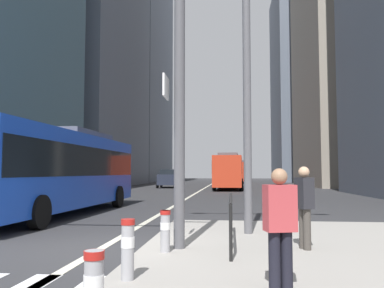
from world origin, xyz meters
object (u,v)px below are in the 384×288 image
(traffic_signal_gantry, at_px, (65,53))
(bollard_left, at_px, (128,246))
(car_receding_near, at_px, (234,177))
(city_bus_red_receding, at_px, (229,170))
(city_bus_blue_oncoming, at_px, (59,167))
(pedestrian_walking, at_px, (280,224))
(street_lamp_post, at_px, (246,29))
(city_bus_red_distant, at_px, (238,171))
(car_oncoming_mid, at_px, (168,178))
(bollard_right, at_px, (165,229))
(pedestrian_far, at_px, (304,203))
(bollard_front, at_px, (94,287))

(traffic_signal_gantry, height_order, bollard_left, traffic_signal_gantry)
(car_receding_near, bearing_deg, traffic_signal_gantry, -94.82)
(city_bus_red_receding, bearing_deg, city_bus_blue_oncoming, -104.63)
(bollard_left, bearing_deg, pedestrian_walking, -10.72)
(street_lamp_post, xyz_separation_m, pedestrian_walking, (0.21, -4.87, -4.28))
(traffic_signal_gantry, xyz_separation_m, street_lamp_post, (3.88, 2.09, 1.12))
(traffic_signal_gantry, distance_m, pedestrian_walking, 5.87)
(city_bus_red_distant, distance_m, street_lamp_post, 52.65)
(city_bus_blue_oncoming, relative_size, car_oncoming_mid, 2.72)
(traffic_signal_gantry, bearing_deg, street_lamp_post, 28.33)
(bollard_left, relative_size, bollard_right, 1.08)
(city_bus_red_receding, bearing_deg, traffic_signal_gantry, -95.80)
(street_lamp_post, distance_m, bollard_left, 6.73)
(car_receding_near, xyz_separation_m, bollard_left, (-1.72, -46.72, -0.37))
(city_bus_red_distant, bearing_deg, street_lamp_post, -90.59)
(car_receding_near, bearing_deg, street_lamp_post, -89.81)
(city_bus_blue_oncoming, bearing_deg, street_lamp_post, -34.99)
(city_bus_blue_oncoming, height_order, bollard_right, city_bus_blue_oncoming)
(pedestrian_walking, height_order, pedestrian_far, pedestrian_far)
(city_bus_red_distant, height_order, bollard_front, city_bus_red_distant)
(bollard_front, bearing_deg, traffic_signal_gantry, 117.11)
(city_bus_red_distant, relative_size, pedestrian_far, 6.84)
(city_bus_red_distant, bearing_deg, bollard_left, -92.41)
(city_bus_red_receding, height_order, car_receding_near, city_bus_red_receding)
(car_oncoming_mid, bearing_deg, pedestrian_walking, -78.82)
(city_bus_red_receding, xyz_separation_m, bollard_left, (-1.18, -33.89, -1.21))
(bollard_left, xyz_separation_m, pedestrian_far, (2.89, 2.55, 0.42))
(car_oncoming_mid, relative_size, car_receding_near, 0.93)
(city_bus_blue_oncoming, bearing_deg, city_bus_red_distant, 80.92)
(city_bus_red_distant, height_order, street_lamp_post, street_lamp_post)
(car_oncoming_mid, distance_m, street_lamp_post, 33.77)
(city_bus_red_distant, height_order, bollard_right, city_bus_red_distant)
(city_bus_red_distant, height_order, pedestrian_walking, city_bus_red_distant)
(city_bus_blue_oncoming, distance_m, pedestrian_walking, 12.25)
(traffic_signal_gantry, distance_m, bollard_right, 4.23)
(city_bus_red_distant, bearing_deg, bollard_front, -92.18)
(street_lamp_post, height_order, pedestrian_walking, street_lamp_post)
(car_oncoming_mid, xyz_separation_m, bollard_right, (5.57, -35.20, -0.40))
(city_bus_blue_oncoming, height_order, pedestrian_walking, city_bus_blue_oncoming)
(city_bus_red_distant, distance_m, bollard_left, 57.08)
(bollard_front, bearing_deg, city_bus_red_receding, 88.37)
(bollard_right, bearing_deg, bollard_front, -90.59)
(car_oncoming_mid, relative_size, street_lamp_post, 0.54)
(car_oncoming_mid, xyz_separation_m, pedestrian_far, (8.25, -34.64, 0.05))
(city_bus_red_distant, distance_m, pedestrian_far, 54.47)
(pedestrian_walking, bearing_deg, car_receding_near, 90.42)
(city_bus_blue_oncoming, bearing_deg, bollard_left, -61.09)
(city_bus_red_distant, height_order, car_oncoming_mid, city_bus_red_distant)
(city_bus_red_distant, relative_size, bollard_front, 14.47)
(car_oncoming_mid, height_order, car_receding_near, same)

